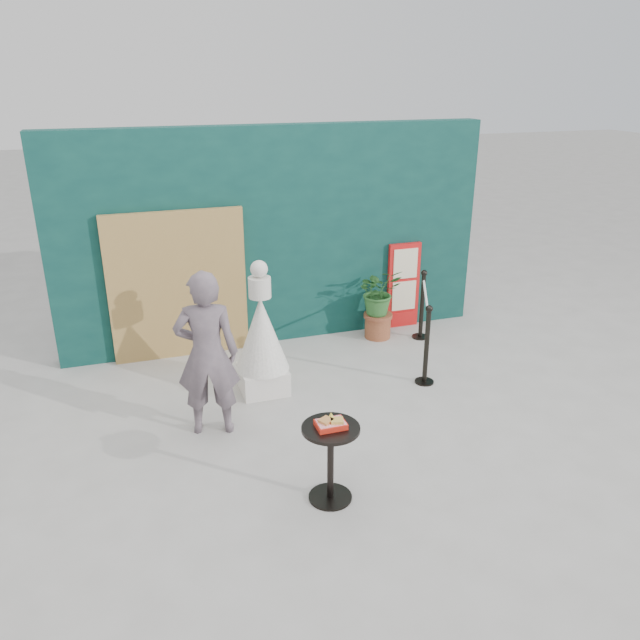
{
  "coord_description": "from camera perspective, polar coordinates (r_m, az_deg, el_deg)",
  "views": [
    {
      "loc": [
        -2.08,
        -5.06,
        3.64
      ],
      "look_at": [
        0.0,
        1.2,
        1.0
      ],
      "focal_mm": 35.0,
      "sensor_mm": 36.0,
      "label": 1
    }
  ],
  "objects": [
    {
      "name": "back_wall",
      "position": [
        8.74,
        -4.06,
        7.58
      ],
      "size": [
        6.0,
        0.3,
        3.0
      ],
      "primitive_type": "cube",
      "color": "#0B322F",
      "rests_on": "ground"
    },
    {
      "name": "woman",
      "position": [
        6.59,
        -10.29,
        -3.08
      ],
      "size": [
        0.74,
        0.56,
        1.82
      ],
      "primitive_type": "imported",
      "rotation": [
        0.0,
        0.0,
        2.94
      ],
      "color": "slate",
      "rests_on": "ground"
    },
    {
      "name": "food_basket",
      "position": [
        5.5,
        1.0,
        -9.42
      ],
      "size": [
        0.26,
        0.19,
        0.11
      ],
      "color": "red",
      "rests_on": "cafe_table"
    },
    {
      "name": "statue",
      "position": [
        7.44,
        -5.35,
        -1.8
      ],
      "size": [
        0.64,
        0.64,
        1.65
      ],
      "color": "silver",
      "rests_on": "ground"
    },
    {
      "name": "planter",
      "position": [
        8.99,
        5.39,
        2.03
      ],
      "size": [
        0.62,
        0.54,
        1.06
      ],
      "color": "#965231",
      "rests_on": "ground"
    },
    {
      "name": "bamboo_fence",
      "position": [
        8.45,
        -12.84,
        3.05
      ],
      "size": [
        1.8,
        0.08,
        2.0
      ],
      "primitive_type": "cube",
      "color": "tan",
      "rests_on": "ground"
    },
    {
      "name": "stanchion_barrier",
      "position": [
        8.43,
        9.5,
        -0.41
      ],
      "size": [
        0.84,
        1.54,
        1.03
      ],
      "color": "black",
      "rests_on": "ground"
    },
    {
      "name": "cafe_table",
      "position": [
        5.66,
        0.97,
        -11.94
      ],
      "size": [
        0.52,
        0.52,
        0.75
      ],
      "color": "black",
      "rests_on": "ground"
    },
    {
      "name": "ground",
      "position": [
        6.57,
        3.37,
        -11.87
      ],
      "size": [
        60.0,
        60.0,
        0.0
      ],
      "primitive_type": "plane",
      "color": "#ADAAA5",
      "rests_on": "ground"
    },
    {
      "name": "menu_board",
      "position": [
        9.43,
        7.64,
        3.14
      ],
      "size": [
        0.5,
        0.07,
        1.3
      ],
      "color": "red",
      "rests_on": "ground"
    }
  ]
}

